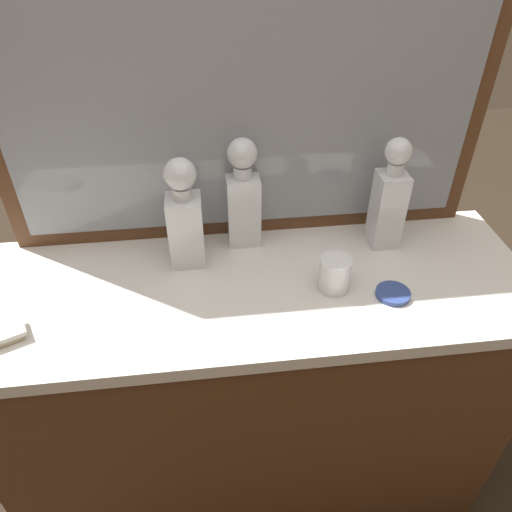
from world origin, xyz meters
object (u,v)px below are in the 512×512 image
(crystal_decanter_far_left, at_px, (243,202))
(porcelain_dish, at_px, (393,294))
(crystal_decanter_right, at_px, (185,223))
(crystal_tumbler_far_right, at_px, (335,275))
(crystal_decanter_left, at_px, (388,204))

(crystal_decanter_far_left, relative_size, porcelain_dish, 3.60)
(crystal_decanter_right, distance_m, crystal_tumbler_far_right, 0.37)
(crystal_decanter_right, xyz_separation_m, porcelain_dish, (0.46, -0.19, -0.10))
(crystal_decanter_right, xyz_separation_m, crystal_tumbler_far_right, (0.33, -0.15, -0.07))
(crystal_decanter_right, relative_size, crystal_tumbler_far_right, 3.36)
(crystal_decanter_right, distance_m, porcelain_dish, 0.51)
(porcelain_dish, bearing_deg, crystal_decanter_left, 78.84)
(crystal_decanter_left, distance_m, porcelain_dish, 0.23)
(crystal_decanter_right, relative_size, crystal_decanter_left, 0.95)
(crystal_decanter_right, height_order, crystal_tumbler_far_right, crystal_decanter_right)
(crystal_decanter_far_left, xyz_separation_m, porcelain_dish, (0.31, -0.26, -0.11))
(crystal_decanter_far_left, height_order, porcelain_dish, crystal_decanter_far_left)
(crystal_tumbler_far_right, bearing_deg, crystal_decanter_right, 156.19)
(crystal_tumbler_far_right, distance_m, porcelain_dish, 0.14)
(porcelain_dish, bearing_deg, crystal_tumbler_far_right, 161.33)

